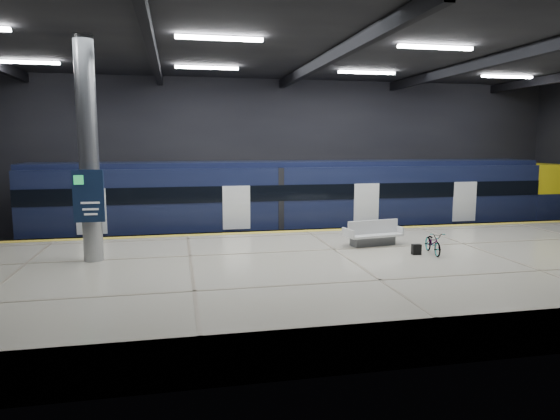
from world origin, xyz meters
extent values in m
plane|color=black|center=(0.00, 0.00, 0.00)|extent=(30.00, 30.00, 0.00)
cube|color=black|center=(0.00, 8.00, 4.00)|extent=(30.00, 0.10, 8.00)
cube|color=black|center=(0.00, -8.00, 4.00)|extent=(30.00, 0.10, 8.00)
cube|color=black|center=(0.00, 0.00, 8.00)|extent=(30.00, 16.00, 0.10)
cube|color=black|center=(-6.00, 0.00, 7.75)|extent=(0.25, 16.00, 0.40)
cube|color=black|center=(0.00, 0.00, 7.75)|extent=(0.25, 16.00, 0.40)
cube|color=black|center=(6.00, 0.00, 7.75)|extent=(0.25, 16.00, 0.40)
cube|color=white|center=(-4.00, -2.00, 7.88)|extent=(2.60, 0.18, 0.10)
cube|color=white|center=(3.00, -2.00, 7.88)|extent=(2.60, 0.18, 0.10)
cube|color=white|center=(-11.00, 4.00, 7.88)|extent=(2.60, 0.18, 0.10)
cube|color=white|center=(-4.00, 4.00, 7.88)|extent=(2.60, 0.18, 0.10)
cube|color=white|center=(3.00, 4.00, 7.88)|extent=(2.60, 0.18, 0.10)
cube|color=white|center=(10.00, 4.00, 7.88)|extent=(2.60, 0.18, 0.10)
cube|color=beige|center=(0.00, -2.50, 0.55)|extent=(30.00, 11.00, 1.10)
cube|color=gold|center=(0.00, 2.75, 1.11)|extent=(30.00, 0.40, 0.01)
cube|color=gray|center=(0.00, 4.78, 0.08)|extent=(30.00, 0.08, 0.16)
cube|color=gray|center=(0.00, 6.22, 0.08)|extent=(30.00, 0.08, 0.16)
cube|color=black|center=(0.16, 5.50, 0.55)|extent=(24.00, 2.58, 0.80)
cube|color=#0F1533|center=(0.16, 5.50, 2.33)|extent=(24.00, 2.80, 2.75)
cube|color=#0F1533|center=(0.16, 5.50, 3.82)|extent=(24.00, 2.30, 0.24)
cube|color=black|center=(0.16, 4.09, 2.60)|extent=(24.00, 0.04, 0.70)
cube|color=white|center=(3.16, 4.08, 2.00)|extent=(1.20, 0.05, 1.90)
cube|color=yellow|center=(13.16, 5.50, 2.33)|extent=(2.00, 2.80, 2.75)
cube|color=black|center=(13.46, 5.50, 2.50)|extent=(1.60, 2.38, 0.80)
cube|color=#595B60|center=(1.58, -0.58, 1.25)|extent=(1.68, 0.74, 0.30)
cube|color=silver|center=(1.58, -0.58, 1.48)|extent=(2.13, 1.15, 0.08)
cube|color=silver|center=(1.58, -0.58, 1.77)|extent=(2.02, 0.38, 0.51)
cube|color=silver|center=(0.58, -0.73, 1.61)|extent=(0.19, 0.86, 0.30)
cube|color=silver|center=(2.58, -0.43, 1.61)|extent=(0.19, 0.86, 0.30)
imported|color=#99999E|center=(3.02, -2.33, 1.48)|extent=(0.74, 1.50, 0.76)
cube|color=black|center=(2.42, -2.33, 1.28)|extent=(0.30, 0.19, 0.35)
cylinder|color=#9EA0A5|center=(-8.00, -1.00, 4.55)|extent=(0.60, 0.60, 6.90)
cube|color=#101F3D|center=(-8.00, -1.42, 3.20)|extent=(0.90, 0.12, 1.60)
camera|label=1|loc=(-5.36, -17.37, 4.82)|focal=32.00mm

